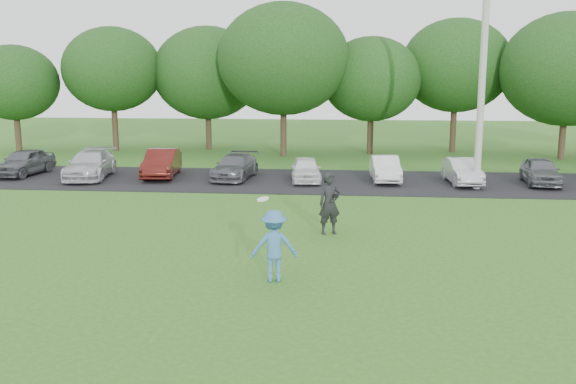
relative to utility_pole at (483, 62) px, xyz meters
The scene contains 7 objects.
ground 14.64m from the utility_pole, 121.03° to the right, with size 100.00×100.00×0.00m, color #2F621C.
parking_lot 8.84m from the utility_pole, 169.82° to the left, with size 32.00×6.50×0.03m, color black.
utility_pole is the anchor object (origin of this frame).
frisbee_player 14.98m from the utility_pole, 119.10° to the right, with size 1.19×0.82×2.03m.
camera_bystander 10.78m from the utility_pole, 126.04° to the right, with size 0.79×0.65×1.86m.
parked_cars 9.68m from the utility_pole, behind, with size 28.28×4.81×1.26m.
tree_row 12.35m from the utility_pole, 116.70° to the left, with size 42.39×9.85×8.64m.
Camera 1 is at (1.78, -15.03, 4.82)m, focal length 40.00 mm.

